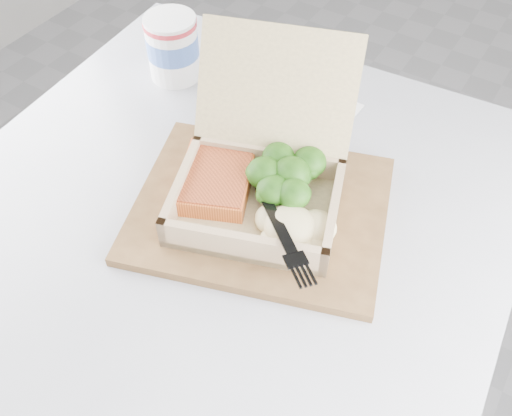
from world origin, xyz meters
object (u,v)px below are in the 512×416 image
Objects in this scene: takeout_container at (263,167)px; paper_cup at (173,46)px; cafe_table at (232,277)px; serving_tray at (261,209)px.

takeout_container is 0.29m from paper_cup.
takeout_container is 2.80× the size of paper_cup.
takeout_container is (0.04, 0.03, 0.24)m from cafe_table.
cafe_table is 2.71× the size of takeout_container.
paper_cup is (-0.26, 0.17, 0.05)m from serving_tray.
takeout_container reaches higher than cafe_table.
cafe_table is at bearing -38.95° from paper_cup.
cafe_table is at bearing -161.54° from takeout_container.
serving_tray is 0.32m from paper_cup.
takeout_container is (-0.01, 0.02, 0.05)m from serving_tray.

